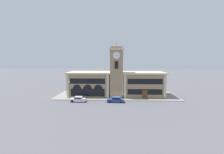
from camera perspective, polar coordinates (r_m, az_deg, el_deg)
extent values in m
plane|color=#56565B|center=(42.41, 1.62, -9.04)|extent=(300.00, 300.00, 0.00)
cube|color=gray|center=(48.34, 1.70, -7.00)|extent=(37.79, 12.29, 0.15)
cube|color=#937A5B|center=(45.48, 1.71, 1.14)|extent=(3.77, 3.77, 14.21)
cube|color=beige|center=(45.37, 1.74, 10.39)|extent=(4.47, 4.47, 0.45)
cube|color=#937A5B|center=(45.41, 1.74, 11.05)|extent=(3.47, 3.47, 0.60)
cylinder|color=#4C4C51|center=(45.49, 1.75, 12.18)|extent=(0.10, 0.10, 1.20)
cylinder|color=silver|center=(43.36, 1.71, 8.24)|extent=(2.08, 0.10, 2.08)
cylinder|color=black|center=(43.29, 1.71, 8.24)|extent=(0.17, 0.04, 0.17)
cylinder|color=silver|center=(45.31, 4.21, 8.15)|extent=(0.10, 2.08, 2.08)
cylinder|color=black|center=(45.32, 4.29, 8.15)|extent=(0.04, 0.17, 0.17)
cube|color=black|center=(43.37, 1.70, 4.62)|extent=(1.06, 0.10, 2.20)
cube|color=#937A5B|center=(48.73, -8.39, -2.75)|extent=(12.71, 7.75, 7.15)
cube|color=beige|center=(48.27, -8.47, 1.70)|extent=(13.41, 8.45, 0.45)
cube|color=beige|center=(46.49, -16.60, -3.41)|extent=(0.70, 0.16, 7.15)
cube|color=beige|center=(44.13, -1.63, -3.66)|extent=(0.70, 0.16, 7.15)
cube|color=black|center=(44.70, -9.34, -1.57)|extent=(10.42, 0.10, 1.57)
cube|color=black|center=(45.31, -9.26, -5.87)|extent=(10.17, 0.10, 2.29)
cylinder|color=black|center=(45.80, -13.20, -4.37)|extent=(2.52, 0.06, 2.52)
cylinder|color=black|center=(45.07, -9.29, -4.46)|extent=(2.52, 0.06, 2.52)
cylinder|color=black|center=(44.54, -5.27, -4.53)|extent=(2.52, 0.06, 2.52)
cube|color=#937A5B|center=(48.57, 11.63, -2.86)|extent=(12.34, 7.75, 7.13)
cube|color=beige|center=(48.10, 11.74, 1.60)|extent=(13.04, 8.45, 0.45)
cube|color=beige|center=(44.08, 4.97, -3.71)|extent=(0.70, 0.16, 7.13)
cube|color=beige|center=(46.14, 19.59, -3.60)|extent=(0.70, 0.16, 7.13)
cube|color=black|center=(44.52, 12.50, -1.69)|extent=(10.12, 0.10, 1.57)
cube|color=#5B3319|center=(45.21, 12.38, -6.53)|extent=(1.50, 0.12, 2.57)
cube|color=black|center=(45.05, 12.40, -5.57)|extent=(10.12, 0.10, 1.60)
cube|color=silver|center=(42.32, -12.88, -8.46)|extent=(4.19, 1.93, 0.74)
cube|color=silver|center=(42.11, -12.68, -7.64)|extent=(2.04, 1.66, 0.52)
cube|color=black|center=(42.11, -12.68, -7.64)|extent=(1.96, 1.69, 0.39)
cylinder|color=black|center=(42.07, -14.87, -8.90)|extent=(0.71, 0.25, 0.70)
cylinder|color=black|center=(43.47, -14.19, -8.38)|extent=(0.71, 0.25, 0.70)
cylinder|color=black|center=(41.30, -11.48, -9.10)|extent=(0.71, 0.25, 0.70)
cylinder|color=black|center=(42.73, -10.91, -8.56)|extent=(0.71, 0.25, 0.70)
cube|color=navy|center=(40.91, 1.33, -8.86)|extent=(4.59, 1.99, 0.72)
cube|color=navy|center=(40.73, 1.58, -7.97)|extent=(2.23, 1.71, 0.60)
cube|color=black|center=(40.73, 1.58, -7.97)|extent=(2.15, 1.74, 0.45)
cylinder|color=black|center=(40.32, -0.75, -9.42)|extent=(0.62, 0.25, 0.61)
cylinder|color=black|center=(41.83, -0.55, -8.83)|extent=(0.62, 0.25, 0.61)
cylinder|color=black|center=(40.16, 3.28, -9.50)|extent=(0.62, 0.25, 0.61)
cylinder|color=black|center=(41.69, 3.33, -8.89)|extent=(0.62, 0.25, 0.61)
cylinder|color=#4C4C51|center=(44.69, -15.91, -5.12)|extent=(0.12, 0.12, 4.81)
sphere|color=silver|center=(44.25, -16.02, -1.84)|extent=(0.36, 0.36, 0.36)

